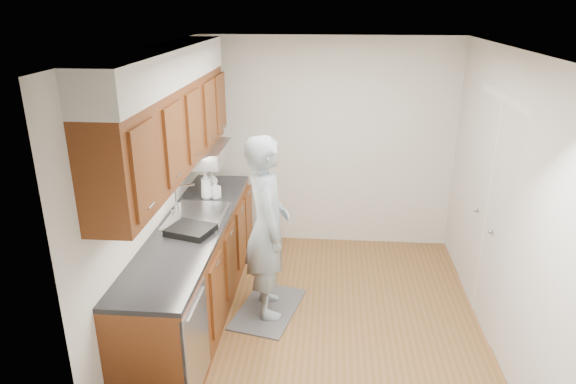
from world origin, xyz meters
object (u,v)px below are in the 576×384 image
object	(u,v)px
soap_bottle_a	(206,184)
soap_bottle_c	(211,179)
soap_bottle_b	(215,189)
person	(267,215)
dish_rack	(191,230)

from	to	relation	value
soap_bottle_a	soap_bottle_c	bearing A→B (deg)	94.46
soap_bottle_b	person	bearing A→B (deg)	-43.75
soap_bottle_c	dish_rack	world-z (taller)	soap_bottle_c
person	dish_rack	distance (m)	0.70
soap_bottle_a	soap_bottle_b	world-z (taller)	soap_bottle_a
soap_bottle_c	person	bearing A→B (deg)	-51.01
person	soap_bottle_a	world-z (taller)	person
soap_bottle_a	dish_rack	distance (m)	0.86
dish_rack	person	bearing A→B (deg)	41.92
soap_bottle_b	soap_bottle_c	xyz separation A→B (m)	(-0.11, 0.31, -0.00)
soap_bottle_a	person	bearing A→B (deg)	-38.74
soap_bottle_b	soap_bottle_c	bearing A→B (deg)	110.18
soap_bottle_c	soap_bottle_a	bearing A→B (deg)	-85.54
soap_bottle_a	dish_rack	xyz separation A→B (m)	(0.06, -0.85, -0.12)
person	soap_bottle_b	size ratio (longest dim) A/B	10.38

